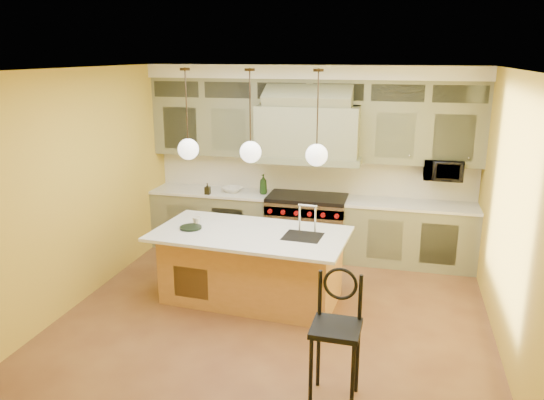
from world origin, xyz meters
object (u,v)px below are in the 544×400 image
(range, at_px, (307,225))
(microwave, at_px, (443,169))
(counter_stool, at_px, (337,329))
(kitchen_island, at_px, (252,265))

(range, bearing_deg, microwave, 3.12)
(counter_stool, relative_size, microwave, 2.27)
(kitchen_island, distance_m, counter_stool, 2.22)
(kitchen_island, relative_size, counter_stool, 2.01)
(kitchen_island, bearing_deg, microwave, 41.57)
(microwave, bearing_deg, range, -176.88)
(range, xyz_separation_m, microwave, (1.95, 0.11, 0.96))
(range, relative_size, kitchen_island, 0.49)
(range, height_order, microwave, microwave)
(range, distance_m, counter_stool, 3.60)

